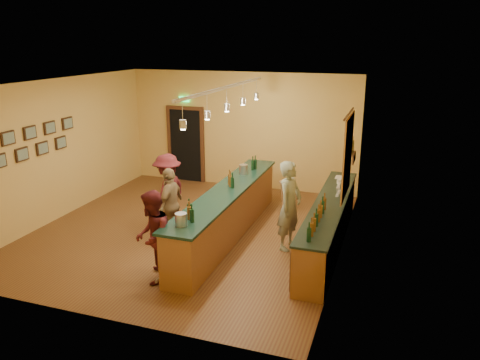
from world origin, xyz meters
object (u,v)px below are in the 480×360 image
(customer_a, at_px, (152,237))
(customer_c, at_px, (168,191))
(back_counter, at_px, (329,224))
(tasting_bar, at_px, (228,209))
(customer_b, at_px, (171,205))
(bar_stool, at_px, (286,187))
(bartender, at_px, (290,206))

(customer_a, height_order, customer_c, customer_c)
(back_counter, xyz_separation_m, tasting_bar, (-2.10, -0.18, 0.12))
(tasting_bar, bearing_deg, customer_b, -151.39)
(customer_b, relative_size, bar_stool, 2.23)
(back_counter, relative_size, tasting_bar, 0.89)
(bartender, distance_m, customer_c, 2.79)
(bartender, relative_size, customer_c, 1.07)
(bartender, xyz_separation_m, customer_b, (-2.39, -0.41, -0.12))
(bartender, relative_size, customer_b, 1.15)
(back_counter, xyz_separation_m, customer_a, (-2.65, -2.38, 0.33))
(bartender, bearing_deg, customer_c, 99.49)
(bartender, bearing_deg, customer_a, 150.88)
(customer_b, bearing_deg, bartender, 98.73)
(tasting_bar, height_order, customer_b, customer_b)
(customer_a, bearing_deg, bar_stool, 142.60)
(customer_b, relative_size, customer_c, 0.93)
(bartender, height_order, customer_a, bartender)
(customer_a, height_order, customer_b, customer_a)
(customer_a, xyz_separation_m, bar_stool, (1.33, 4.23, -0.26))
(back_counter, height_order, bartender, bartender)
(tasting_bar, height_order, bar_stool, tasting_bar)
(customer_b, bearing_deg, back_counter, 102.32)
(back_counter, distance_m, customer_a, 3.57)
(tasting_bar, bearing_deg, bar_stool, 69.05)
(back_counter, bearing_deg, customer_c, -178.07)
(customer_c, height_order, bar_stool, customer_c)
(tasting_bar, distance_m, bartender, 1.40)
(back_counter, distance_m, customer_c, 3.54)
(bartender, xyz_separation_m, customer_a, (-1.91, -2.05, -0.09))
(customer_c, bearing_deg, customer_a, 27.06)
(customer_a, distance_m, bar_stool, 4.44)
(back_counter, bearing_deg, bartender, -155.76)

